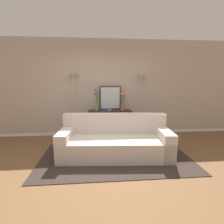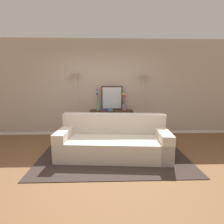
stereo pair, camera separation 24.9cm
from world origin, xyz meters
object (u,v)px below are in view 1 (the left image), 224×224
at_px(floor_lamp_right, 141,89).
at_px(book_row_under_console, 100,136).
at_px(floor_lamp_left, 74,88).
at_px(couch, 115,141).
at_px(fruit_bowl, 109,110).
at_px(console_table, 110,119).
at_px(wall_mirror, 110,98).
at_px(book_stack, 104,110).
at_px(vase_short_flowers, 123,104).
at_px(vase_tall_flowers, 96,100).

relative_size(floor_lamp_right, book_row_under_console, 4.10).
bearing_deg(floor_lamp_left, couch, -53.24).
relative_size(couch, fruit_bowl, 13.92).
xyz_separation_m(console_table, wall_mirror, (0.03, 0.17, 0.59)).
bearing_deg(book_stack, console_table, 40.13).
distance_m(floor_lamp_right, vase_short_flowers, 0.70).
relative_size(console_table, floor_lamp_left, 0.66).
distance_m(fruit_bowl, book_stack, 0.12).
bearing_deg(console_table, book_stack, -139.87).
relative_size(wall_mirror, fruit_bowl, 3.93).
bearing_deg(couch, vase_tall_flowers, 107.20).
height_order(vase_short_flowers, fruit_bowl, vase_short_flowers).
relative_size(vase_short_flowers, fruit_bowl, 2.86).
bearing_deg(vase_short_flowers, book_row_under_console, -178.18).
distance_m(couch, book_stack, 1.24).
distance_m(couch, vase_short_flowers, 1.48).
relative_size(couch, vase_short_flowers, 4.86).
bearing_deg(couch, vase_short_flowers, 74.17).
distance_m(console_table, floor_lamp_right, 1.26).
bearing_deg(book_stack, floor_lamp_right, 13.21).
distance_m(floor_lamp_left, vase_tall_flowers, 0.73).
height_order(floor_lamp_left, fruit_bowl, floor_lamp_left).
xyz_separation_m(floor_lamp_right, book_row_under_console, (-1.21, -0.12, -1.35)).
height_order(vase_short_flowers, book_row_under_console, vase_short_flowers).
xyz_separation_m(wall_mirror, vase_short_flowers, (0.35, -0.15, -0.16)).
relative_size(wall_mirror, book_stack, 3.60).
bearing_deg(fruit_bowl, book_row_under_console, 151.99).
bearing_deg(vase_short_flowers, console_table, -176.83).
bearing_deg(book_row_under_console, fruit_bowl, -28.01).
distance_m(couch, floor_lamp_left, 2.05).
bearing_deg(wall_mirror, vase_tall_flowers, -159.05).
bearing_deg(vase_short_flowers, floor_lamp_left, 175.85).
bearing_deg(book_stack, floor_lamp_left, 163.31).
height_order(couch, book_row_under_console, couch).
xyz_separation_m(wall_mirror, vase_tall_flowers, (-0.40, -0.15, -0.05)).
height_order(floor_lamp_right, book_stack, floor_lamp_right).
distance_m(floor_lamp_right, fruit_bowl, 1.15).
height_order(couch, fruit_bowl, couch).
height_order(console_table, floor_lamp_right, floor_lamp_right).
xyz_separation_m(couch, fruit_bowl, (-0.05, 1.12, 0.52)).
xyz_separation_m(floor_lamp_left, book_row_under_console, (0.73, -0.12, -1.39)).
bearing_deg(console_table, floor_lamp_right, 7.45).
relative_size(vase_tall_flowers, vase_short_flowers, 1.30).
xyz_separation_m(vase_tall_flowers, vase_short_flowers, (0.75, 0.01, -0.11)).
xyz_separation_m(couch, floor_lamp_right, (0.91, 1.37, 1.10)).
relative_size(couch, book_row_under_console, 5.55).
height_order(wall_mirror, vase_tall_flowers, wall_mirror).
bearing_deg(console_table, vase_tall_flowers, 178.26).
distance_m(console_table, vase_tall_flowers, 0.66).
height_order(couch, vase_tall_flowers, vase_tall_flowers).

